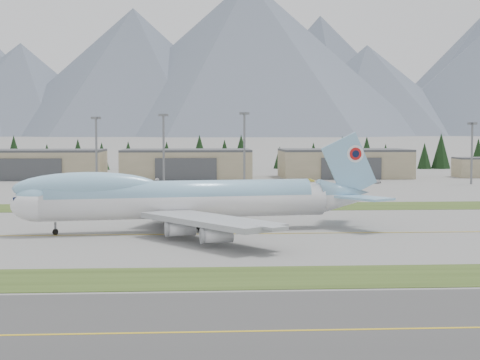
{
  "coord_description": "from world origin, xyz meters",
  "views": [
    {
      "loc": [
        -11.31,
        -126.7,
        18.11
      ],
      "look_at": [
        -2.49,
        20.82,
        8.0
      ],
      "focal_mm": 55.0,
      "sensor_mm": 36.0,
      "label": 1
    }
  ],
  "objects": [
    {
      "name": "service_vehicle_c",
      "position": [
        50.01,
        118.14,
        0.0
      ],
      "size": [
        3.46,
        4.5,
        1.21
      ],
      "primitive_type": "imported",
      "rotation": [
        0.0,
        0.0,
        -0.49
      ],
      "color": "#B0B0B5",
      "rests_on": "ground"
    },
    {
      "name": "hangar_right",
      "position": [
        45.0,
        149.9,
        5.39
      ],
      "size": [
        48.0,
        26.6,
        10.8
      ],
      "color": "gray",
      "rests_on": "ground"
    },
    {
      "name": "ground",
      "position": [
        0.0,
        0.0,
        0.0
      ],
      "size": [
        7000.0,
        7000.0,
        0.0
      ],
      "primitive_type": "plane",
      "color": "slate",
      "rests_on": "ground"
    },
    {
      "name": "grass_strip_far",
      "position": [
        0.0,
        45.0,
        0.0
      ],
      "size": [
        400.0,
        18.0,
        0.08
      ],
      "primitive_type": "cube",
      "color": "#314418",
      "rests_on": "ground"
    },
    {
      "name": "service_vehicle_b",
      "position": [
        28.27,
        126.69,
        0.0
      ],
      "size": [
        3.52,
        2.38,
        1.1
      ],
      "primitive_type": "imported",
      "rotation": [
        0.0,
        0.0,
        1.17
      ],
      "color": "gold",
      "rests_on": "ground"
    },
    {
      "name": "asphalt_taxiway",
      "position": [
        0.0,
        -62.0,
        0.0
      ],
      "size": [
        400.0,
        32.0,
        0.04
      ],
      "primitive_type": "cube",
      "color": "#363636",
      "rests_on": "ground"
    },
    {
      "name": "mountain_ridge_front",
      "position": [
        64.45,
        2169.05,
        224.04
      ],
      "size": [
        4297.96,
        1181.75,
        509.9
      ],
      "color": "#4D5867",
      "rests_on": "ground"
    },
    {
      "name": "service_vehicle_a",
      "position": [
        -25.2,
        132.94,
        0.0
      ],
      "size": [
        1.65,
        3.53,
        1.17
      ],
      "primitive_type": "imported",
      "rotation": [
        0.0,
        0.0,
        -0.08
      ],
      "color": "silver",
      "rests_on": "ground"
    },
    {
      "name": "boeing_747_freighter",
      "position": [
        -13.89,
        4.32,
        5.84
      ],
      "size": [
        67.56,
        57.42,
        17.72
      ],
      "rotation": [
        0.0,
        0.0,
        0.15
      ],
      "color": "white",
      "rests_on": "ground"
    },
    {
      "name": "taxiway_line_near",
      "position": [
        0.0,
        -62.0,
        0.0
      ],
      "size": [
        400.0,
        0.4,
        0.02
      ],
      "primitive_type": "cube",
      "color": "gold",
      "rests_on": "ground"
    },
    {
      "name": "hangar_center",
      "position": [
        -15.0,
        149.9,
        5.39
      ],
      "size": [
        48.0,
        26.6,
        10.8
      ],
      "color": "gray",
      "rests_on": "ground"
    },
    {
      "name": "control_shed",
      "position": [
        95.0,
        148.0,
        3.8
      ],
      "size": [
        14.0,
        12.0,
        7.6
      ],
      "color": "gray",
      "rests_on": "ground"
    },
    {
      "name": "floodlight_masts",
      "position": [
        22.63,
        110.52,
        15.72
      ],
      "size": [
        144.3,
        9.6,
        23.71
      ],
      "color": "slate",
      "rests_on": "ground"
    },
    {
      "name": "mountain_ridge_rear",
      "position": [
        347.08,
        2900.0,
        248.58
      ],
      "size": [
        4451.61,
        1025.96,
        512.98
      ],
      "color": "#4D5867",
      "rests_on": "ground"
    },
    {
      "name": "hangar_left",
      "position": [
        -70.0,
        149.9,
        5.39
      ],
      "size": [
        48.0,
        26.6,
        10.8
      ],
      "color": "gray",
      "rests_on": "ground"
    },
    {
      "name": "taxiway_line_main",
      "position": [
        0.0,
        0.0,
        0.0
      ],
      "size": [
        400.0,
        0.4,
        0.02
      ],
      "primitive_type": "cube",
      "color": "gold",
      "rests_on": "ground"
    },
    {
      "name": "grass_strip_near",
      "position": [
        0.0,
        -38.0,
        0.0
      ],
      "size": [
        400.0,
        14.0,
        0.08
      ],
      "primitive_type": "cube",
      "color": "#314418",
      "rests_on": "ground"
    },
    {
      "name": "conifer_belt",
      "position": [
        6.7,
        211.8,
        7.16
      ],
      "size": [
        275.49,
        13.76,
        16.64
      ],
      "color": "black",
      "rests_on": "ground"
    }
  ]
}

